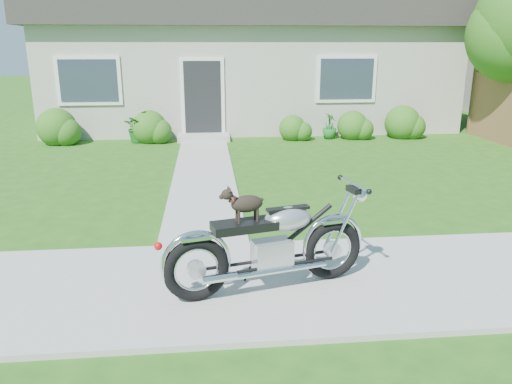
# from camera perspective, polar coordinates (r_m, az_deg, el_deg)

# --- Properties ---
(ground) EXTENTS (80.00, 80.00, 0.00)m
(ground) POSITION_cam_1_polar(r_m,az_deg,el_deg) (5.70, 9.45, -9.88)
(ground) COLOR #235114
(ground) RESTS_ON ground
(sidewalk) EXTENTS (24.00, 2.20, 0.04)m
(sidewalk) POSITION_cam_1_polar(r_m,az_deg,el_deg) (5.69, 9.46, -9.70)
(sidewalk) COLOR #9E9B93
(sidewalk) RESTS_ON ground
(walkway) EXTENTS (1.20, 8.00, 0.03)m
(walkway) POSITION_cam_1_polar(r_m,az_deg,el_deg) (10.23, -5.99, 2.26)
(walkway) COLOR #9E9B93
(walkway) RESTS_ON ground
(house) EXTENTS (12.60, 7.03, 4.50)m
(house) POSITION_cam_1_polar(r_m,az_deg,el_deg) (16.97, -0.94, 15.27)
(house) COLOR #AAA699
(house) RESTS_ON ground
(shrub_row) EXTENTS (10.35, 1.02, 1.02)m
(shrub_row) POSITION_cam_1_polar(r_m,az_deg,el_deg) (13.61, -2.22, 7.52)
(shrub_row) COLOR #2E5F19
(shrub_row) RESTS_ON ground
(potted_plant_left) EXTENTS (0.99, 1.01, 0.85)m
(potted_plant_left) POSITION_cam_1_polar(r_m,az_deg,el_deg) (13.75, -13.35, 7.31)
(potted_plant_left) COLOR #165517
(potted_plant_left) RESTS_ON ground
(potted_plant_right) EXTENTS (0.52, 0.52, 0.72)m
(potted_plant_right) POSITION_cam_1_polar(r_m,az_deg,el_deg) (14.05, 8.40, 7.48)
(potted_plant_right) COLOR #1B641F
(potted_plant_right) RESTS_ON ground
(motorcycle_with_dog) EXTENTS (2.19, 0.83, 1.13)m
(motorcycle_with_dog) POSITION_cam_1_polar(r_m,az_deg,el_deg) (5.16, 1.82, -5.94)
(motorcycle_with_dog) COLOR black
(motorcycle_with_dog) RESTS_ON sidewalk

